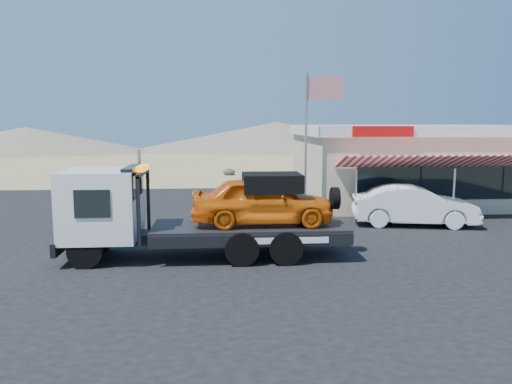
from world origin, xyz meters
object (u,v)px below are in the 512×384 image
(tow_truck, at_px, (198,208))
(jerky_store, at_px, (402,163))
(white_sedan, at_px, (414,206))
(flagpole, at_px, (312,129))

(tow_truck, relative_size, jerky_store, 0.80)
(tow_truck, distance_m, jerky_store, 14.16)
(tow_truck, height_order, white_sedan, tow_truck)
(white_sedan, bearing_deg, flagpole, 80.08)
(white_sedan, distance_m, jerky_store, 6.31)
(jerky_store, xyz_separation_m, flagpole, (-5.57, -4.47, 1.77))
(tow_truck, distance_m, flagpole, 7.45)
(tow_truck, height_order, flagpole, flagpole)
(white_sedan, distance_m, flagpole, 5.07)
(tow_truck, xyz_separation_m, flagpole, (4.45, 5.52, 2.27))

